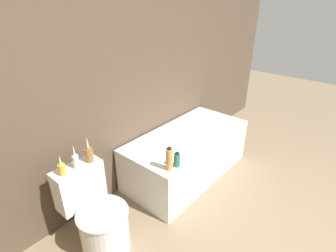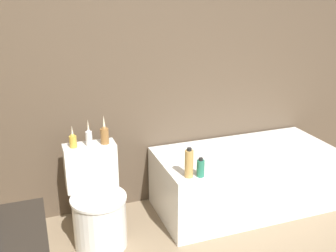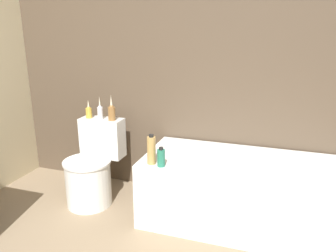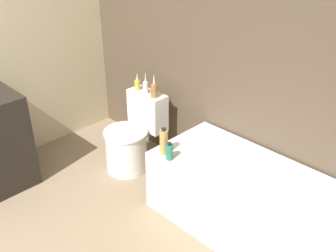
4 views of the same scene
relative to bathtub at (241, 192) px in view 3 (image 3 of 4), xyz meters
name	(u,v)px [view 3 (image 3 of 4)]	position (x,y,z in m)	size (l,w,h in m)	color
wall_back_tiled	(168,55)	(-0.76, 0.42, 1.03)	(6.40, 0.06, 2.60)	brown
bathtub	(241,192)	(0.00, 0.00, 0.00)	(1.56, 0.74, 0.54)	white
toilet	(93,169)	(-1.32, -0.05, 0.03)	(0.42, 0.59, 0.72)	white
vase_gold	(89,112)	(-1.44, 0.14, 0.51)	(0.06, 0.06, 0.17)	gold
vase_silver	(100,112)	(-1.32, 0.14, 0.52)	(0.05, 0.05, 0.21)	silver
vase_bronze	(112,112)	(-1.20, 0.13, 0.53)	(0.07, 0.07, 0.23)	olive
shampoo_bottle_tall	(151,150)	(-0.66, -0.28, 0.37)	(0.06, 0.06, 0.23)	tan
shampoo_bottle_short	(161,158)	(-0.57, -0.30, 0.33)	(0.06, 0.06, 0.15)	#267259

